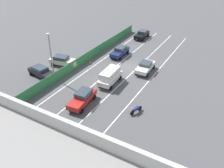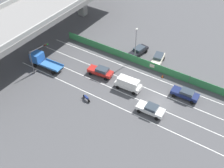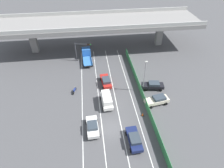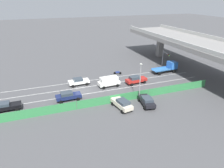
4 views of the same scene
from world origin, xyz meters
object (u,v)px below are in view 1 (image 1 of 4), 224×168
car_sedan_black (142,34)px  street_lamp (51,52)px  car_hatchback_white (145,67)px  traffic_cone (90,62)px  motorcycle (136,110)px  parked_sedan_cream (63,61)px  car_van_white (110,76)px  traffic_light (52,152)px  car_sedan_navy (120,51)px  car_sedan_red (82,98)px  parked_sedan_dark (41,71)px

car_sedan_black → street_lamp: size_ratio=0.64×
car_hatchback_white → traffic_cone: bearing=13.2°
motorcycle → street_lamp: bearing=-5.4°
car_sedan_black → car_hatchback_white: car_hatchback_white is taller
parked_sedan_cream → traffic_cone: parked_sedan_cream is taller
motorcycle → car_van_white: bearing=-35.6°
car_van_white → motorcycle: 7.57m
car_van_white → traffic_light: (-4.30, 16.38, 2.35)m
car_hatchback_white → traffic_light: (-1.33, 22.20, 2.69)m
parked_sedan_cream → street_lamp: street_lamp is taller
car_sedan_navy → motorcycle: size_ratio=2.46×
street_lamp → traffic_light: bearing=132.2°
car_van_white → car_sedan_red: size_ratio=0.96×
motorcycle → traffic_cone: bearing=-33.7°
car_sedan_black → parked_sedan_dark: bearing=74.2°
parked_sedan_cream → car_sedan_black: bearing=-108.1°
traffic_light → car_sedan_navy: bearing=-73.5°
car_hatchback_white → car_sedan_red: size_ratio=0.93×
car_sedan_red → car_sedan_black: bearing=-83.2°
car_hatchback_white → traffic_light: traffic_light is taller
parked_sedan_dark → traffic_cone: size_ratio=7.67×
car_hatchback_white → car_sedan_black: bearing=-64.5°
car_sedan_red → motorcycle: (-6.59, -1.65, -0.47)m
motorcycle → traffic_cone: size_ratio=3.05×
car_sedan_black → car_sedan_navy: 10.24m
car_sedan_black → motorcycle: size_ratio=2.39×
parked_sedan_cream → traffic_cone: size_ratio=7.79×
car_sedan_red → street_lamp: 8.58m
car_hatchback_white → car_sedan_navy: size_ratio=0.97×
car_sedan_red → parked_sedan_cream: car_sedan_red is taller
car_sedan_navy → car_sedan_red: bearing=100.4°
car_hatchback_white → traffic_light: 22.41m
parked_sedan_dark → traffic_cone: parked_sedan_dark is taller
car_van_white → street_lamp: size_ratio=0.65×
motorcycle → parked_sedan_cream: size_ratio=0.39×
car_sedan_navy → parked_sedan_dark: car_sedan_navy is taller
traffic_light → street_lamp: size_ratio=0.70×
car_hatchback_white → motorcycle: bearing=107.2°
car_van_white → parked_sedan_dark: size_ratio=0.98×
car_van_white → car_sedan_red: 6.05m
car_sedan_navy → motorcycle: (-9.37, 13.48, -0.45)m
car_sedan_black → car_sedan_red: size_ratio=0.93×
car_van_white → street_lamp: street_lamp is taller
parked_sedan_dark → car_hatchback_white: bearing=-144.4°
car_sedan_black → traffic_cone: (2.53, 15.61, -0.57)m
car_sedan_navy → parked_sedan_dark: size_ratio=0.98×
parked_sedan_cream → traffic_light: traffic_light is taller
parked_sedan_dark → motorcycle: bearing=176.6°
car_sedan_navy → street_lamp: 13.42m
car_sedan_navy → car_van_white: bearing=109.7°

